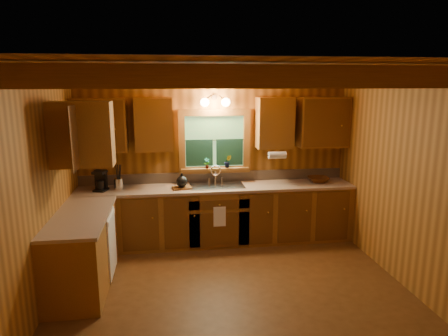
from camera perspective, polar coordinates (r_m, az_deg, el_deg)
name	(u,v)px	position (r m, az deg, el deg)	size (l,w,h in m)	color
room	(234,187)	(4.49, 1.42, -2.73)	(4.20, 4.20, 4.20)	#583415
ceiling_beams	(234,78)	(4.34, 1.51, 12.64)	(4.20, 2.54, 0.18)	brown
base_cabinets	(186,224)	(5.92, -5.44, -7.90)	(4.20, 2.22, 0.86)	brown
countertop	(186,194)	(5.79, -5.40, -3.69)	(4.20, 2.24, 0.04)	tan
backsplash	(215,177)	(6.38, -1.36, -1.24)	(4.20, 0.02, 0.16)	#9E826A
dishwasher_panel	(112,243)	(5.41, -15.69, -10.30)	(0.02, 0.60, 0.80)	white
upper_cabinets	(179,126)	(5.74, -6.50, 5.92)	(4.19, 1.77, 0.78)	brown
window	(215,143)	(6.26, -1.36, 3.62)	(1.12, 0.08, 1.00)	brown
window_sill	(215,169)	(6.28, -1.29, -0.13)	(1.06, 0.14, 0.04)	brown
wall_sconce	(215,102)	(6.08, -1.26, 9.39)	(0.45, 0.21, 0.17)	black
paper_towel_roll	(277,155)	(6.13, 7.59, 1.84)	(0.11, 0.11, 0.27)	white
dish_towel	(220,217)	(5.91, -0.63, -6.95)	(0.18, 0.01, 0.30)	white
sink	(217,189)	(6.14, -1.04, -2.97)	(0.82, 0.48, 0.43)	silver
coffee_maker	(101,180)	(6.12, -17.18, -1.71)	(0.17, 0.22, 0.30)	black
utensil_crock	(119,183)	(6.11, -14.80, -2.12)	(0.13, 0.13, 0.37)	silver
cutting_board	(182,188)	(6.00, -6.02, -2.83)	(0.28, 0.20, 0.02)	#5E3514
teakettle	(182,182)	(5.97, -6.04, -1.94)	(0.17, 0.17, 0.21)	black
wicker_basket	(318,180)	(6.53, 13.31, -1.61)	(0.33, 0.33, 0.08)	#48230C
potted_plant_left	(207,163)	(6.22, -2.45, 0.71)	(0.09, 0.06, 0.17)	#5E3514
potted_plant_right	(228,161)	(6.27, 0.54, 0.96)	(0.11, 0.09, 0.20)	#5E3514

